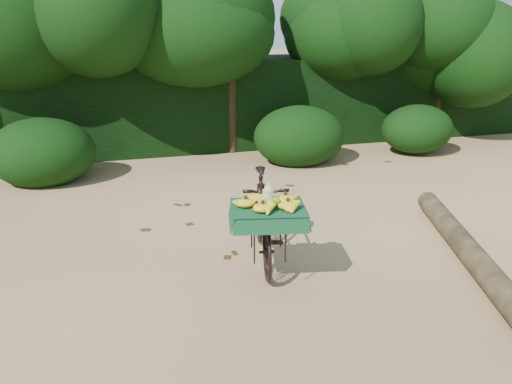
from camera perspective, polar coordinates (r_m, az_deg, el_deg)
name	(u,v)px	position (r m, az deg, el deg)	size (l,w,h in m)	color
ground	(309,270)	(5.99, 5.58, -8.14)	(80.00, 80.00, 0.00)	tan
vendor_bicycle	(263,217)	(5.97, 0.74, -2.69)	(0.95, 1.83, 1.02)	black
fallen_log	(472,255)	(6.45, 21.79, -6.18)	(0.27, 0.27, 3.70)	brown
hedge_backdrop	(199,103)	(11.59, -6.00, 9.32)	(26.00, 1.80, 1.80)	black
tree_row	(171,52)	(10.59, -8.94, 14.38)	(14.50, 2.00, 4.00)	black
bush_clumps	(248,143)	(9.87, -0.89, 5.23)	(8.80, 1.70, 0.90)	black
leaf_litter	(289,246)	(6.54, 3.47, -5.71)	(7.00, 7.30, 0.01)	#462A12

